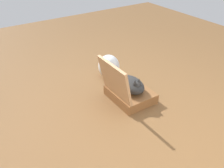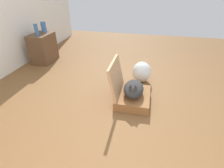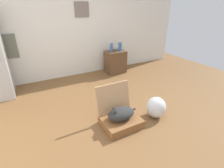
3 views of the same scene
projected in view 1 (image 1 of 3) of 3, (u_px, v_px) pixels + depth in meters
ground_plane at (115, 102)px, 3.16m from camera, size 7.68×7.68×0.00m
suitcase_base at (130, 94)px, 3.20m from camera, size 0.58×0.48×0.13m
suitcase_lid at (115, 80)px, 2.92m from camera, size 0.58×0.14×0.47m
cat at (131, 84)px, 3.11m from camera, size 0.51×0.28×0.23m
plastic_bag_white at (109, 66)px, 3.62m from camera, size 0.33×0.32×0.36m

